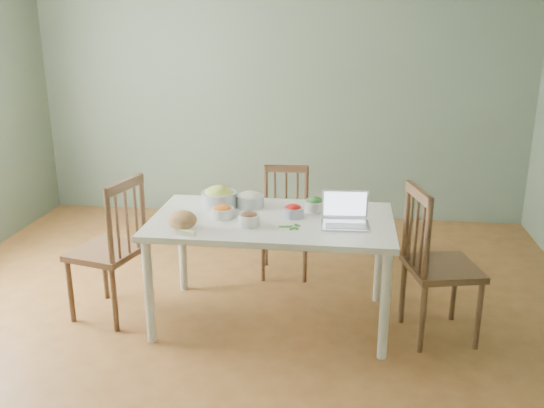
# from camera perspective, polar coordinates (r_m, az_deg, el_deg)

# --- Properties ---
(floor) EXTENTS (5.00, 5.00, 0.00)m
(floor) POSITION_cam_1_polar(r_m,az_deg,el_deg) (4.08, -3.50, -12.16)
(floor) COLOR brown
(floor) RESTS_ON ground
(wall_back) EXTENTS (5.00, 0.00, 2.70)m
(wall_back) POSITION_cam_1_polar(r_m,az_deg,el_deg) (6.05, 0.77, 11.25)
(wall_back) COLOR #5D6857
(wall_back) RESTS_ON ground
(dining_table) EXTENTS (1.60, 0.90, 0.75)m
(dining_table) POSITION_cam_1_polar(r_m,az_deg,el_deg) (4.04, -0.00, -6.43)
(dining_table) COLOR white
(dining_table) RESTS_ON floor
(chair_far) EXTENTS (0.41, 0.39, 0.88)m
(chair_far) POSITION_cam_1_polar(r_m,az_deg,el_deg) (4.75, 1.26, -1.87)
(chair_far) COLOR #412619
(chair_far) RESTS_ON floor
(chair_left) EXTENTS (0.52, 0.53, 1.01)m
(chair_left) POSITION_cam_1_polar(r_m,az_deg,el_deg) (4.23, -15.79, -4.13)
(chair_left) COLOR #412619
(chair_left) RESTS_ON floor
(chair_right) EXTENTS (0.52, 0.54, 1.02)m
(chair_right) POSITION_cam_1_polar(r_m,az_deg,el_deg) (3.95, 16.21, -5.62)
(chair_right) COLOR #412619
(chair_right) RESTS_ON floor
(bread_boule) EXTENTS (0.20, 0.20, 0.12)m
(bread_boule) POSITION_cam_1_polar(r_m,az_deg,el_deg) (3.74, -8.68, -1.54)
(bread_boule) COLOR tan
(bread_boule) RESTS_ON dining_table
(butter_stick) EXTENTS (0.12, 0.06, 0.03)m
(butter_stick) POSITION_cam_1_polar(r_m,az_deg,el_deg) (3.64, -8.30, -2.79)
(butter_stick) COLOR beige
(butter_stick) RESTS_ON dining_table
(bowl_squash) EXTENTS (0.28, 0.28, 0.15)m
(bowl_squash) POSITION_cam_1_polar(r_m,az_deg,el_deg) (4.14, -5.14, 0.71)
(bowl_squash) COLOR #CCD23F
(bowl_squash) RESTS_ON dining_table
(bowl_carrot) EXTENTS (0.19, 0.19, 0.08)m
(bowl_carrot) POSITION_cam_1_polar(r_m,az_deg,el_deg) (3.92, -4.81, -0.74)
(bowl_carrot) COLOR orange
(bowl_carrot) RESTS_ON dining_table
(bowl_onion) EXTENTS (0.25, 0.25, 0.11)m
(bowl_onion) POSITION_cam_1_polar(r_m,az_deg,el_deg) (4.14, -2.14, 0.48)
(bowl_onion) COLOR white
(bowl_onion) RESTS_ON dining_table
(bowl_mushroom) EXTENTS (0.18, 0.18, 0.09)m
(bowl_mushroom) POSITION_cam_1_polar(r_m,az_deg,el_deg) (3.76, -2.24, -1.45)
(bowl_mushroom) COLOR #3F160B
(bowl_mushroom) RESTS_ON dining_table
(bowl_redpep) EXTENTS (0.16, 0.16, 0.08)m
(bowl_redpep) POSITION_cam_1_polar(r_m,az_deg,el_deg) (3.92, 2.05, -0.66)
(bowl_redpep) COLOR red
(bowl_redpep) RESTS_ON dining_table
(bowl_broccoli) EXTENTS (0.19, 0.19, 0.09)m
(bowl_broccoli) POSITION_cam_1_polar(r_m,az_deg,el_deg) (4.06, 4.16, -0.00)
(bowl_broccoli) COLOR #316529
(bowl_broccoli) RESTS_ON dining_table
(flatbread) EXTENTS (0.19, 0.19, 0.02)m
(flatbread) POSITION_cam_1_polar(r_m,az_deg,el_deg) (4.21, 4.87, 0.07)
(flatbread) COLOR #E0BC82
(flatbread) RESTS_ON dining_table
(basil_bunch) EXTENTS (0.17, 0.17, 0.02)m
(basil_bunch) POSITION_cam_1_polar(r_m,az_deg,el_deg) (3.74, 1.70, -2.13)
(basil_bunch) COLOR #235925
(basil_bunch) RESTS_ON dining_table
(laptop) EXTENTS (0.32, 0.26, 0.21)m
(laptop) POSITION_cam_1_polar(r_m,az_deg,el_deg) (3.75, 7.17, -0.64)
(laptop) COLOR silver
(laptop) RESTS_ON dining_table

